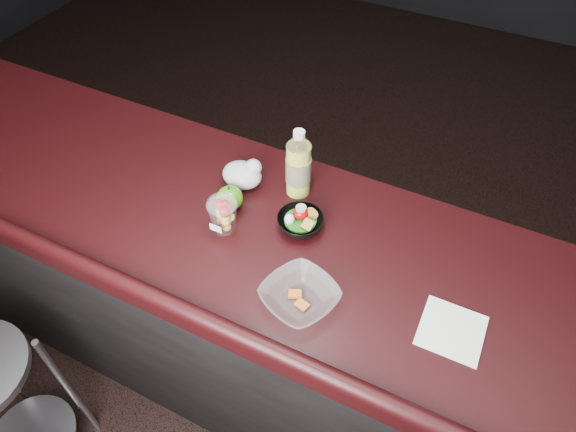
% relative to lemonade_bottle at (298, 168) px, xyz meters
% --- Properties ---
extents(room_shell, '(8.00, 8.00, 8.00)m').
position_rel_lemonade_bottle_xyz_m(room_shell, '(0.05, -0.50, 0.71)').
color(room_shell, black).
rests_on(room_shell, ground).
extents(counter, '(4.06, 0.71, 1.02)m').
position_rel_lemonade_bottle_xyz_m(counter, '(0.05, -0.20, -0.61)').
color(counter, black).
rests_on(counter, ground).
extents(lemonade_bottle, '(0.08, 0.08, 0.24)m').
position_rel_lemonade_bottle_xyz_m(lemonade_bottle, '(0.00, 0.00, 0.00)').
color(lemonade_bottle, yellow).
rests_on(lemonade_bottle, counter).
extents(fruit_cup, '(0.09, 0.09, 0.13)m').
position_rel_lemonade_bottle_xyz_m(fruit_cup, '(-0.13, -0.24, -0.04)').
color(fruit_cup, white).
rests_on(fruit_cup, counter).
extents(green_apple, '(0.08, 0.08, 0.09)m').
position_rel_lemonade_bottle_xyz_m(green_apple, '(-0.16, -0.16, -0.06)').
color(green_apple, '#339210').
rests_on(green_apple, counter).
extents(plastic_bag, '(0.13, 0.11, 0.10)m').
position_rel_lemonade_bottle_xyz_m(plastic_bag, '(-0.17, -0.05, -0.06)').
color(plastic_bag, silver).
rests_on(plastic_bag, counter).
extents(snack_bowl, '(0.18, 0.18, 0.08)m').
position_rel_lemonade_bottle_xyz_m(snack_bowl, '(0.07, -0.14, -0.08)').
color(snack_bowl, black).
rests_on(snack_bowl, counter).
extents(takeout_bowl, '(0.25, 0.25, 0.05)m').
position_rel_lemonade_bottle_xyz_m(takeout_bowl, '(0.19, -0.38, -0.08)').
color(takeout_bowl, silver).
rests_on(takeout_bowl, counter).
extents(paper_napkin, '(0.16, 0.16, 0.00)m').
position_rel_lemonade_bottle_xyz_m(paper_napkin, '(0.58, -0.29, -0.10)').
color(paper_napkin, white).
rests_on(paper_napkin, counter).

